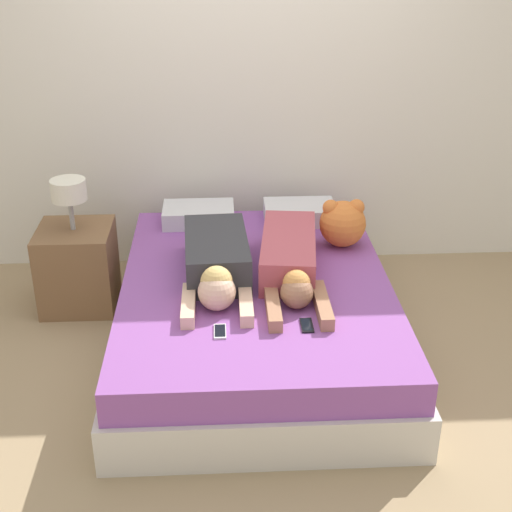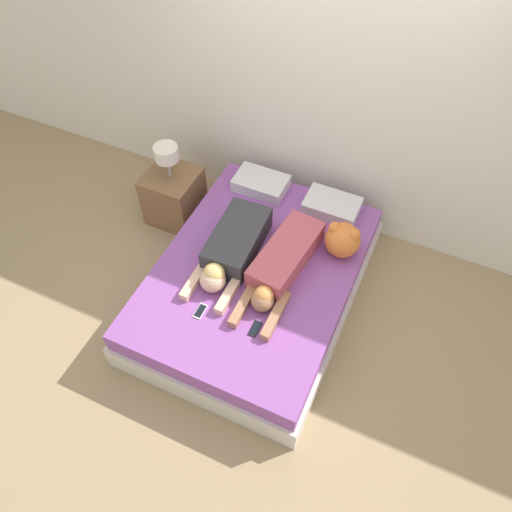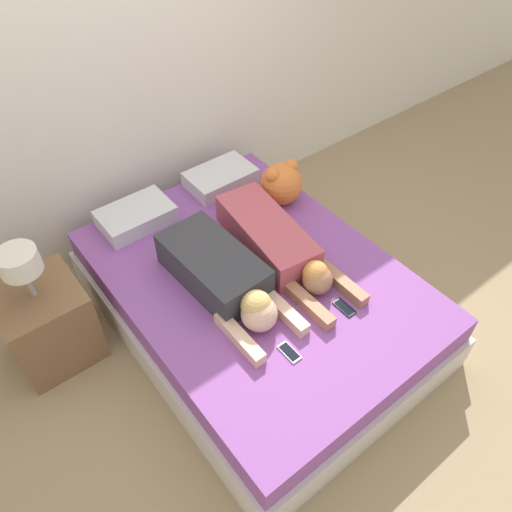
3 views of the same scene
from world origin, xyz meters
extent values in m
plane|color=#9E8460|center=(0.00, 0.00, 0.00)|extent=(12.00, 12.00, 0.00)
cube|color=silver|center=(0.00, 1.21, 1.30)|extent=(12.00, 0.06, 2.60)
cube|color=beige|center=(0.00, 0.00, 0.13)|extent=(1.57, 2.12, 0.26)
cube|color=#8C4C9E|center=(0.00, 0.00, 0.35)|extent=(1.51, 2.06, 0.18)
cube|color=silver|center=(-0.34, 0.85, 0.50)|extent=(0.47, 0.31, 0.11)
cube|color=silver|center=(0.34, 0.85, 0.50)|extent=(0.47, 0.31, 0.11)
cube|color=#333338|center=(-0.22, 0.12, 0.55)|extent=(0.38, 0.69, 0.22)
sphere|color=beige|center=(-0.22, -0.31, 0.54)|extent=(0.20, 0.20, 0.20)
sphere|color=#D8B266|center=(-0.22, -0.29, 0.58)|extent=(0.17, 0.17, 0.17)
cube|color=beige|center=(-0.37, -0.33, 0.47)|extent=(0.07, 0.37, 0.07)
cube|color=beige|center=(-0.07, -0.33, 0.47)|extent=(0.07, 0.37, 0.07)
cube|color=#B24C59|center=(0.20, 0.15, 0.54)|extent=(0.39, 0.80, 0.20)
sphere|color=#A37051|center=(0.20, -0.32, 0.53)|extent=(0.17, 0.17, 0.17)
sphere|color=#D18C47|center=(0.20, -0.29, 0.57)|extent=(0.15, 0.15, 0.15)
cube|color=#A37051|center=(0.07, -0.36, 0.47)|extent=(0.07, 0.42, 0.07)
cube|color=#A37051|center=(0.33, -0.36, 0.47)|extent=(0.07, 0.42, 0.07)
cube|color=silver|center=(-0.21, -0.55, 0.44)|extent=(0.06, 0.13, 0.01)
cube|color=black|center=(-0.21, -0.55, 0.45)|extent=(0.05, 0.11, 0.00)
cube|color=black|center=(0.23, -0.51, 0.44)|extent=(0.06, 0.13, 0.01)
cube|color=black|center=(0.23, -0.51, 0.45)|extent=(0.05, 0.11, 0.00)
sphere|color=orange|center=(0.56, 0.44, 0.58)|extent=(0.29, 0.29, 0.29)
sphere|color=orange|center=(0.48, 0.44, 0.69)|extent=(0.10, 0.10, 0.10)
sphere|color=orange|center=(0.64, 0.44, 0.69)|extent=(0.10, 0.10, 0.10)
cube|color=brown|center=(-1.11, 0.56, 0.27)|extent=(0.46, 0.46, 0.53)
cylinder|color=#999999|center=(-1.11, 0.56, 0.63)|extent=(0.03, 0.03, 0.20)
cylinder|color=silver|center=(-1.11, 0.56, 0.79)|extent=(0.22, 0.22, 0.13)
camera|label=1|loc=(-0.19, -3.57, 2.32)|focal=50.00mm
camera|label=2|loc=(0.99, -2.17, 3.64)|focal=35.00mm
camera|label=3|loc=(-1.24, -1.59, 2.65)|focal=35.00mm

